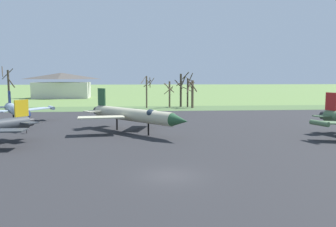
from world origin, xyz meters
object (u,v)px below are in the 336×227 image
(jet_fighter_front_left, at_px, (134,115))
(visitor_building, at_px, (62,86))
(jet_fighter_rear_center, at_px, (17,110))
(info_placard_rear_center, at_px, (26,129))

(jet_fighter_front_left, xyz_separation_m, visitor_building, (-26.57, 75.26, 1.82))
(jet_fighter_rear_center, distance_m, visitor_building, 67.06)
(visitor_building, bearing_deg, jet_fighter_rear_center, -82.65)
(jet_fighter_front_left, xyz_separation_m, info_placard_rear_center, (-13.93, 0.73, -1.87))
(jet_fighter_rear_center, bearing_deg, jet_fighter_front_left, -26.00)
(visitor_building, bearing_deg, info_placard_rear_center, -80.37)
(jet_fighter_rear_center, bearing_deg, info_placard_rear_center, -63.21)
(jet_fighter_front_left, bearing_deg, jet_fighter_rear_center, 154.00)
(jet_fighter_rear_center, bearing_deg, visitor_building, 97.35)
(info_placard_rear_center, height_order, visitor_building, visitor_building)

